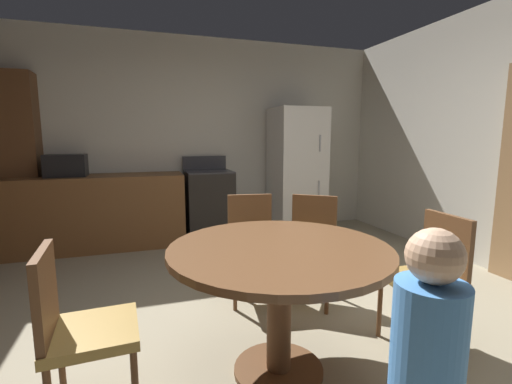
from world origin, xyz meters
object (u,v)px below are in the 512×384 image
oven_range (209,204)px  refrigerator (297,171)px  dining_table (279,273)px  chair_west (76,325)px  chair_northeast (311,241)px  microwave (66,165)px  chair_east (430,272)px  chair_north (252,240)px

oven_range → refrigerator: bearing=-2.5°
dining_table → chair_west: bearing=-176.9°
oven_range → chair_northeast: size_ratio=1.26×
microwave → chair_east: bearing=-48.8°
refrigerator → microwave: (-2.94, 0.05, 0.15)m
microwave → oven_range: bearing=0.1°
refrigerator → microwave: size_ratio=4.00×
oven_range → dining_table: oven_range is taller
chair_north → chair_west: (-1.18, -1.07, 0.00)m
oven_range → microwave: microwave is taller
oven_range → dining_table: (-0.14, -2.90, 0.14)m
microwave → chair_northeast: bearing=-43.9°
chair_northeast → microwave: bearing=-97.1°
chair_north → microwave: bearing=-129.3°
refrigerator → chair_east: 2.93m
dining_table → chair_east: (1.03, -0.04, -0.10)m
refrigerator → dining_table: size_ratio=1.42×
chair_northeast → chair_west: (-1.64, -0.88, 0.00)m
chair_east → oven_range: bearing=-71.2°
refrigerator → chair_west: size_ratio=2.02×
microwave → chair_north: microwave is taller
microwave → chair_east: size_ratio=0.51×
chair_northeast → oven_range: bearing=-130.3°
refrigerator → chair_northeast: 2.20m
oven_range → dining_table: size_ratio=0.89×
refrigerator → chair_northeast: (-0.78, -2.02, -0.38)m
chair_north → chair_west: 1.60m
chair_north → chair_northeast: size_ratio=1.00×
oven_range → refrigerator: (1.25, -0.05, 0.41)m
oven_range → chair_west: oven_range is taller
chair_east → microwave: bearing=-46.8°
chair_east → chair_north: bearing=-48.4°
microwave → dining_table: size_ratio=0.36×
microwave → chair_west: microwave is taller
chair_north → chair_west: same height
dining_table → chair_northeast: chair_northeast is taller
refrigerator → dining_table: (-1.39, -2.85, -0.27)m
oven_range → microwave: bearing=-179.9°
dining_table → chair_north: bearing=81.3°
microwave → chair_northeast: size_ratio=0.51×
chair_north → chair_northeast: (0.46, -0.19, 0.00)m
chair_west → dining_table: bearing=0.0°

